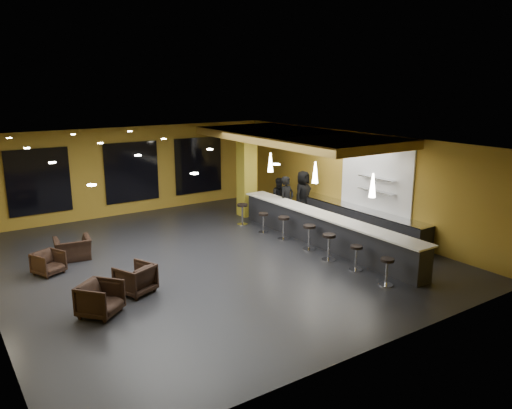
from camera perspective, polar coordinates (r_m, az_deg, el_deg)
floor at (r=15.36m, az=-5.18°, el=-6.27°), size 12.00×13.00×0.10m
ceiling at (r=14.52m, az=-5.49°, el=7.19°), size 12.00×13.00×0.10m
wall_back at (r=20.71m, az=-14.12°, el=3.79°), size 12.00×0.10×3.50m
wall_front at (r=9.85m, az=13.53°, el=-7.18°), size 12.00×0.10×3.50m
wall_right at (r=18.44m, az=11.39°, el=2.74°), size 0.10×13.00×3.50m
wood_soffit at (r=17.58m, az=4.54°, el=7.74°), size 3.60×8.00×0.28m
window_left at (r=19.73m, az=-23.57°, el=2.41°), size 2.20×0.06×2.40m
window_center at (r=20.62m, az=-14.01°, el=3.62°), size 2.20×0.06×2.40m
window_right at (r=21.80m, az=-6.59°, el=4.48°), size 2.20×0.06×2.40m
tile_backsplash at (r=17.66m, az=13.52°, el=2.96°), size 0.06×3.20×2.40m
bar_counter at (r=16.42m, az=7.73°, el=-2.98°), size 0.60×8.00×1.00m
bar_top at (r=16.28m, az=7.79°, el=-1.21°), size 0.78×8.10×0.05m
prep_counter at (r=18.12m, az=11.42°, el=-1.75°), size 0.70×6.00×0.86m
prep_top at (r=18.01m, az=11.48°, el=-0.36°), size 0.72×6.00×0.03m
wall_shelf_lower at (r=17.50m, az=13.61°, el=1.53°), size 0.30×1.50×0.03m
wall_shelf_upper at (r=17.41m, az=13.70°, el=2.97°), size 0.30×1.50×0.03m
column at (r=19.70m, az=-1.07°, el=3.71°), size 0.60×0.60×3.50m
pendant_0 at (r=14.59m, az=13.19°, el=2.14°), size 0.20×0.20×0.70m
pendant_1 at (r=16.35m, az=6.78°, el=3.65°), size 0.20×0.20×0.70m
pendant_2 at (r=18.29m, az=1.66°, el=4.83°), size 0.20×0.20×0.70m
staff_a at (r=18.59m, az=3.53°, el=0.44°), size 0.75×0.57×1.83m
staff_b at (r=19.56m, az=2.76°, el=0.76°), size 0.92×0.82×1.59m
staff_c at (r=19.55m, az=5.37°, el=1.14°), size 1.06×0.87×1.87m
armchair_a at (r=12.13m, az=-17.38°, el=-10.27°), size 1.20×1.20×0.79m
armchair_b at (r=13.09m, az=-13.63°, el=-8.26°), size 1.09×1.10×0.76m
armchair_c at (r=15.08m, az=-22.62°, el=-6.18°), size 0.94×0.95×0.65m
armchair_d at (r=16.05m, az=-20.21°, el=-4.75°), size 1.15×1.04×0.67m
bar_stool_0 at (r=13.58m, az=14.73°, el=-7.06°), size 0.38×0.38×0.75m
bar_stool_1 at (r=14.45m, az=11.38°, el=-5.63°), size 0.37×0.37×0.73m
bar_stool_2 at (r=15.08m, az=8.32°, el=-4.45°), size 0.41×0.41×0.81m
bar_stool_3 at (r=15.94m, az=6.10°, el=-3.37°), size 0.41×0.41×0.81m
bar_stool_4 at (r=16.91m, az=3.18°, el=-2.35°), size 0.40×0.40×0.79m
bar_stool_5 at (r=17.64m, az=0.86°, el=-1.81°), size 0.36×0.36×0.71m
bar_stool_6 at (r=18.60m, az=-1.57°, el=-0.81°), size 0.41×0.41×0.80m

